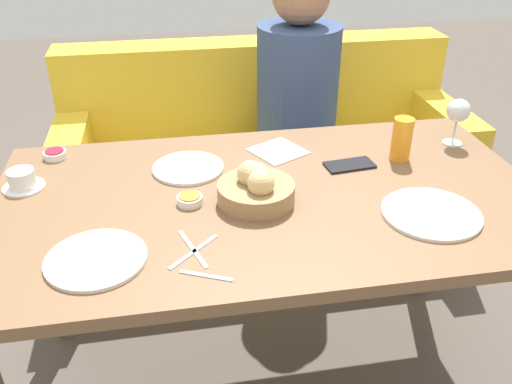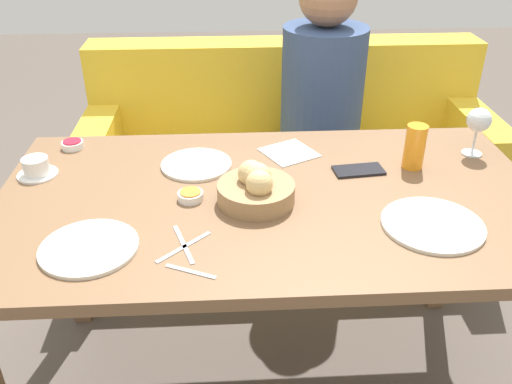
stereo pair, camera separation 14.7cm
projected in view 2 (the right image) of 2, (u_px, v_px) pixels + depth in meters
The scene contains 18 objects.
ground_plane at pixel (268, 383), 1.91m from camera, with size 10.00×10.00×0.00m, color #564C44.
dining_table at pixel (270, 224), 1.57m from camera, with size 1.54×0.86×0.78m.
couch at pixel (286, 174), 2.57m from camera, with size 1.80×0.70×0.90m.
seated_person at pixel (319, 144), 2.33m from camera, with size 0.34×0.44×1.27m.
bread_basket at pixel (256, 188), 1.46m from camera, with size 0.21×0.21×0.11m.
plate_near_left at pixel (89, 248), 1.29m from camera, with size 0.24×0.24×0.01m.
plate_near_right at pixel (433, 225), 1.38m from camera, with size 0.26×0.26×0.01m.
plate_far_center at pixel (196, 165), 1.67m from camera, with size 0.22×0.22×0.01m.
juice_glass at pixel (415, 147), 1.63m from camera, with size 0.06×0.06×0.14m.
wine_glass at pixel (479, 122), 1.68m from camera, with size 0.08×0.08×0.16m.
coffee_cup at pixel (36, 168), 1.60m from camera, with size 0.12×0.12×0.06m.
jam_bowl_berry at pixel (73, 145), 1.77m from camera, with size 0.07×0.07×0.03m.
jam_bowl_honey at pixel (191, 196), 1.49m from camera, with size 0.07×0.07×0.03m.
fork_silver at pixel (184, 247), 1.30m from camera, with size 0.13×0.12×0.00m.
knife_silver at pixel (183, 244), 1.31m from camera, with size 0.06×0.16×0.00m.
spoon_coffee at pixel (191, 271), 1.22m from camera, with size 0.12×0.06×0.00m.
napkin at pixel (289, 153), 1.74m from camera, with size 0.20×0.20×0.00m.
cell_phone at pixel (359, 170), 1.64m from camera, with size 0.16×0.09×0.01m.
Camera 2 is at (-0.12, -1.30, 1.55)m, focal length 38.00 mm.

